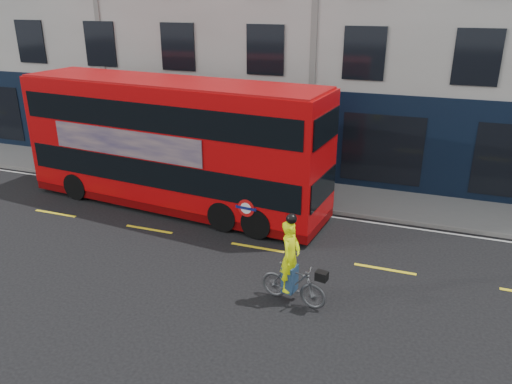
% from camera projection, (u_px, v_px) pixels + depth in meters
% --- Properties ---
extents(ground, '(120.00, 120.00, 0.00)m').
position_uv_depth(ground, '(240.00, 270.00, 14.69)').
color(ground, black).
rests_on(ground, ground).
extents(pavement, '(60.00, 3.00, 0.12)m').
position_uv_depth(pavement, '(299.00, 193.00, 20.36)').
color(pavement, slate).
rests_on(pavement, ground).
extents(kerb, '(60.00, 0.12, 0.13)m').
position_uv_depth(kerb, '(289.00, 206.00, 19.04)').
color(kerb, slate).
rests_on(kerb, ground).
extents(road_edge_line, '(58.00, 0.10, 0.01)m').
position_uv_depth(road_edge_line, '(286.00, 210.00, 18.80)').
color(road_edge_line, silver).
rests_on(road_edge_line, ground).
extents(lane_dashes, '(58.00, 0.12, 0.01)m').
position_uv_depth(lane_dashes, '(258.00, 248.00, 16.00)').
color(lane_dashes, yellow).
rests_on(lane_dashes, ground).
extents(bus, '(12.05, 3.88, 4.78)m').
position_uv_depth(bus, '(173.00, 144.00, 18.44)').
color(bus, '#BE0709').
rests_on(bus, ground).
extents(cyclist, '(1.91, 0.86, 2.52)m').
position_uv_depth(cyclist, '(292.00, 273.00, 12.86)').
color(cyclist, '#4D4F52').
rests_on(cyclist, ground).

